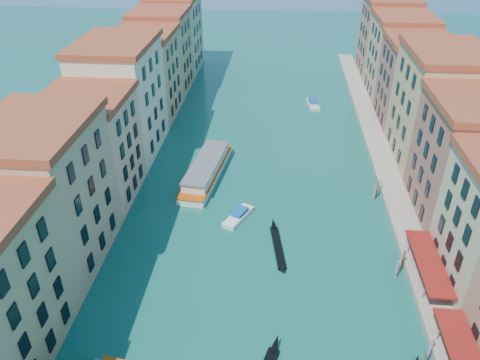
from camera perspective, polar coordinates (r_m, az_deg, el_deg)
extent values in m
cube|color=tan|center=(63.81, -22.42, -2.05)|extent=(12.00, 17.00, 19.00)
cube|color=#964520|center=(59.30, -24.35, 6.04)|extent=(12.80, 17.40, 1.00)
cube|color=#DCA283|center=(76.46, -17.53, 3.53)|extent=(12.00, 14.00, 16.50)
cube|color=#964520|center=(72.99, -18.63, 9.60)|extent=(12.80, 14.40, 1.00)
cube|color=beige|center=(89.33, -14.19, 9.35)|extent=(12.00, 18.00, 20.00)
cube|color=#964520|center=(86.11, -15.12, 15.82)|extent=(12.80, 18.40, 1.00)
cube|color=tan|center=(104.95, -11.33, 12.26)|extent=(12.00, 16.00, 17.50)
cube|color=#964520|center=(102.38, -11.89, 17.15)|extent=(12.80, 16.40, 1.00)
cube|color=tan|center=(119.06, -9.42, 14.98)|extent=(12.00, 15.00, 18.50)
cube|color=#964520|center=(116.74, -9.85, 19.57)|extent=(12.80, 15.40, 1.00)
cube|color=tan|center=(134.02, -7.83, 17.06)|extent=(12.00, 17.00, 19.00)
cube|color=#A3594B|center=(74.98, 25.89, 1.77)|extent=(12.00, 16.00, 18.00)
cube|color=tan|center=(89.05, 22.79, 7.75)|extent=(12.00, 18.00, 20.00)
cube|color=#964520|center=(85.82, 24.25, 14.14)|extent=(12.80, 18.40, 1.00)
cube|color=#A4554E|center=(104.26, 20.34, 10.79)|extent=(12.00, 15.00, 17.50)
cube|color=#964520|center=(101.67, 21.32, 15.64)|extent=(12.80, 15.40, 1.00)
cube|color=tan|center=(118.39, 18.73, 13.69)|extent=(12.00, 16.00, 18.50)
cube|color=#964520|center=(116.05, 19.57, 18.24)|extent=(12.80, 16.40, 1.00)
cube|color=#A46654|center=(133.78, 17.35, 16.06)|extent=(12.00, 17.00, 19.50)
cube|color=gray|center=(85.75, 17.44, 0.76)|extent=(4.00, 140.00, 1.00)
cylinder|color=slate|center=(57.31, 22.97, -17.13)|extent=(0.12, 0.12, 3.00)
cube|color=maroon|center=(63.82, 22.06, -9.24)|extent=(3.20, 12.60, 0.25)
cylinder|color=slate|center=(61.39, 21.47, -12.85)|extent=(0.12, 0.12, 3.00)
cylinder|color=slate|center=(67.43, 19.80, -7.91)|extent=(0.12, 0.12, 3.00)
cylinder|color=brown|center=(55.33, 21.88, -19.34)|extent=(0.24, 0.24, 3.20)
cylinder|color=brown|center=(56.12, 22.24, -18.52)|extent=(0.24, 0.24, 3.20)
cylinder|color=brown|center=(63.85, 18.55, -10.41)|extent=(0.24, 0.24, 3.20)
cylinder|color=brown|center=(64.73, 18.90, -9.82)|extent=(0.24, 0.24, 3.20)
cylinder|color=brown|center=(65.62, 19.24, -9.25)|extent=(0.24, 0.24, 3.20)
cylinder|color=brown|center=(77.90, 16.04, -1.60)|extent=(0.24, 0.24, 3.20)
cylinder|color=brown|center=(78.85, 16.36, -1.22)|extent=(0.24, 0.24, 3.20)
cylinder|color=brown|center=(79.81, 16.67, -0.85)|extent=(0.24, 0.24, 3.20)
cube|color=white|center=(81.99, -4.09, 0.87)|extent=(6.97, 20.17, 1.19)
cube|color=silver|center=(81.35, -4.13, 1.64)|extent=(5.97, 16.19, 1.58)
cube|color=slate|center=(80.89, -4.15, 2.22)|extent=(6.32, 16.72, 0.25)
cube|color=#C34A0B|center=(81.72, -4.11, 1.19)|extent=(7.02, 20.18, 0.25)
cone|color=black|center=(53.81, 4.39, -19.23)|extent=(1.57, 2.38, 1.83)
cube|color=black|center=(66.01, 4.62, -8.18)|extent=(2.42, 9.01, 0.45)
cone|color=black|center=(69.64, 4.09, -5.34)|extent=(1.18, 2.11, 1.67)
cone|color=black|center=(62.13, 5.25, -10.89)|extent=(1.13, 1.77, 1.47)
cube|color=white|center=(71.28, -0.22, -4.50)|extent=(4.53, 6.54, 0.72)
cube|color=#13519D|center=(71.23, -0.03, -3.90)|extent=(2.64, 3.14, 0.63)
cube|color=silver|center=(111.63, 8.90, 9.07)|extent=(3.04, 6.94, 0.77)
cube|color=#13519D|center=(111.82, 8.88, 9.48)|extent=(2.12, 3.09, 0.67)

